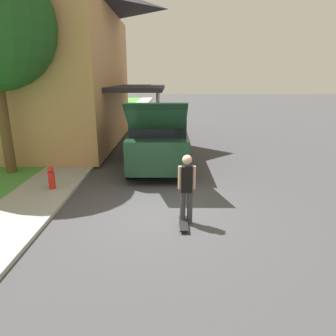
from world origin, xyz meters
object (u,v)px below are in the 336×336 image
(skateboarder, at_px, (187,186))
(skateboard, at_px, (184,223))
(suv_parked, at_px, (159,138))
(fire_hydrant, at_px, (51,178))
(car_down_street, at_px, (157,118))

(skateboarder, distance_m, skateboard, 0.88)
(suv_parked, xyz_separation_m, skateboarder, (0.79, -4.79, -0.20))
(skateboarder, bearing_deg, suv_parked, 99.40)
(suv_parked, distance_m, skateboard, 5.15)
(suv_parked, bearing_deg, fire_hydrant, -139.51)
(car_down_street, bearing_deg, skateboard, -85.23)
(skateboard, height_order, fire_hydrant, fire_hydrant)
(skateboarder, distance_m, fire_hydrant, 4.52)
(car_down_street, height_order, skateboarder, skateboarder)
(suv_parked, relative_size, fire_hydrant, 7.83)
(suv_parked, bearing_deg, skateboard, -81.73)
(suv_parked, xyz_separation_m, skateboard, (0.72, -4.98, -1.05))
(suv_parked, bearing_deg, car_down_street, 92.96)
(suv_parked, distance_m, skateboarder, 4.85)
(fire_hydrant, bearing_deg, skateboard, -29.83)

